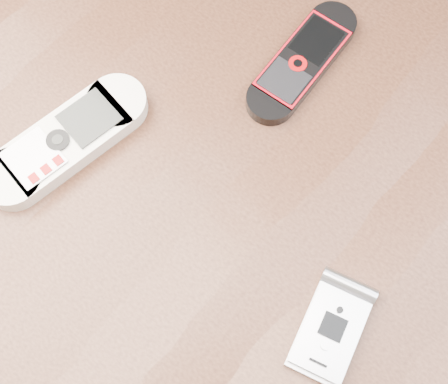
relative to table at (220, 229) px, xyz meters
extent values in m
plane|color=#472B19|center=(0.00, 0.00, -0.64)|extent=(4.00, 4.00, 0.00)
cube|color=black|center=(0.00, 0.00, 0.09)|extent=(1.20, 0.80, 0.03)
cube|color=white|center=(-0.13, -0.05, 0.11)|extent=(0.08, 0.17, 0.02)
cube|color=black|center=(-0.02, 0.15, 0.11)|extent=(0.05, 0.15, 0.01)
cube|color=#B4B4B9|center=(0.15, -0.04, 0.11)|extent=(0.07, 0.10, 0.01)
camera|label=1|loc=(0.13, -0.15, 0.62)|focal=50.00mm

